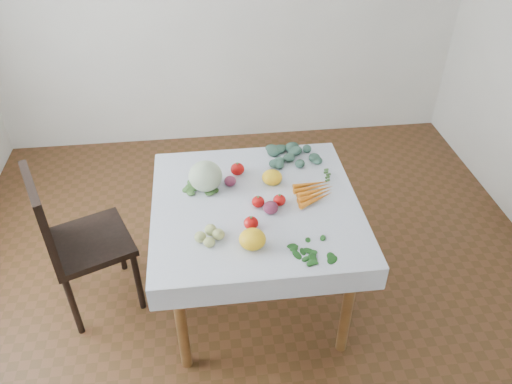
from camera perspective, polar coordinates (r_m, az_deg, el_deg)
ground at (r=3.25m, az=-0.04°, el=-11.77°), size 4.00×4.00×0.00m
table at (r=2.79m, az=-0.04°, el=-2.94°), size 1.00×1.00×0.75m
tablecloth at (r=2.72m, az=-0.04°, el=-1.34°), size 1.12×1.12×0.01m
chair at (r=2.99m, az=-20.48°, el=-4.80°), size 0.58×0.58×0.98m
cabbage at (r=2.79m, az=-5.80°, el=1.82°), size 0.25×0.25×0.17m
tomato_a at (r=2.92m, az=-2.14°, el=2.63°), size 0.10×0.10×0.07m
tomato_b at (r=2.70m, az=2.69°, el=-0.93°), size 0.07×0.07×0.06m
tomato_c at (r=2.68m, az=0.24°, el=-1.12°), size 0.08×0.08×0.06m
tomato_d at (r=2.54m, az=-0.57°, el=-3.56°), size 0.09×0.09×0.07m
heirloom_back at (r=2.85m, az=1.86°, el=1.69°), size 0.12×0.12×0.08m
heirloom_front at (r=2.43m, az=-0.41°, el=-5.42°), size 0.17×0.17×0.09m
onion_a at (r=2.84m, az=-2.98°, el=1.26°), size 0.09×0.09×0.06m
onion_b at (r=2.64m, az=1.70°, el=-1.80°), size 0.08×0.08×0.07m
tomatillo_cluster at (r=2.49m, az=-4.51°, el=-5.04°), size 0.13×0.14×0.05m
carrot_bunch at (r=2.80m, az=6.74°, el=0.08°), size 0.23×0.24×0.03m
kale_bunch at (r=3.09m, az=3.90°, el=4.42°), size 0.33×0.26×0.04m
basil_bunch at (r=2.45m, az=6.14°, el=-6.65°), size 0.24×0.19×0.01m
dill_bunch at (r=2.85m, az=-6.51°, el=0.81°), size 0.21×0.16×0.02m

